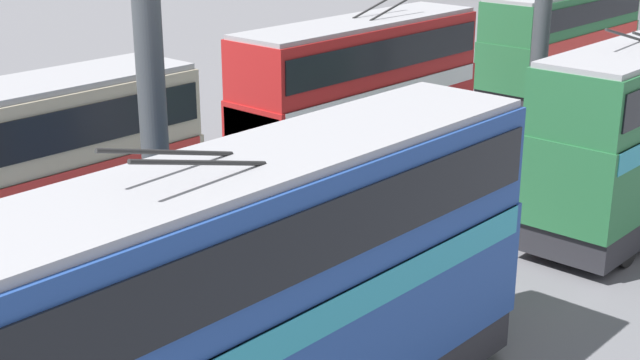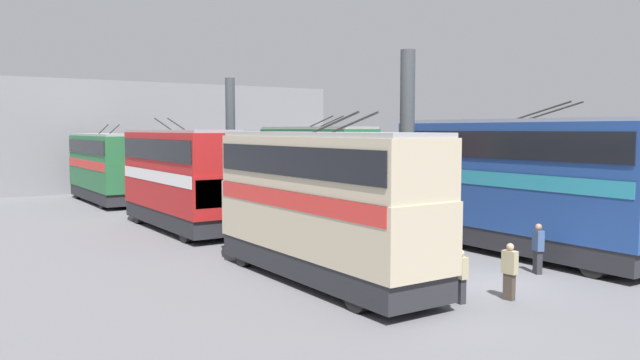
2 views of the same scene
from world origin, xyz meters
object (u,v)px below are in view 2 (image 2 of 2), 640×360
(bus_left_far, at_px, (315,164))
(bus_right_far, at_px, (105,164))
(bus_right_mid, at_px, (179,173))
(person_aisle_midway, at_px, (261,202))
(bus_left_near, at_px, (516,178))
(person_aisle_foreground, at_px, (510,270))
(person_by_right_row, at_px, (460,275))
(person_by_left_row, at_px, (538,247))
(oil_drum, at_px, (377,262))
(bus_right_near, at_px, (322,197))

(bus_left_far, relative_size, bus_right_far, 0.93)
(bus_left_far, bearing_deg, bus_right_mid, 99.26)
(person_aisle_midway, bearing_deg, bus_left_near, 99.80)
(bus_left_near, xyz_separation_m, person_aisle_foreground, (-4.34, 5.55, -2.16))
(person_by_right_row, relative_size, person_aisle_foreground, 0.93)
(person_by_right_row, relative_size, person_by_left_row, 0.89)
(bus_left_near, distance_m, person_by_left_row, 4.02)
(person_by_left_row, distance_m, oil_drum, 5.57)
(bus_right_mid, distance_m, person_aisle_midway, 5.31)
(bus_right_far, height_order, oil_drum, bus_right_far)
(person_by_right_row, bearing_deg, person_by_left_row, 18.46)
(bus_left_near, bearing_deg, oil_drum, 88.38)
(bus_right_mid, height_order, person_by_right_row, bus_right_mid)
(person_by_right_row, bearing_deg, bus_right_mid, 102.31)
(person_aisle_foreground, bearing_deg, person_by_left_row, 17.31)
(bus_right_far, bearing_deg, bus_left_near, -161.58)
(bus_right_mid, xyz_separation_m, person_by_left_row, (-15.72, -6.81, -1.89))
(oil_drum, bearing_deg, person_aisle_foreground, -164.18)
(bus_left_near, relative_size, person_aisle_midway, 6.24)
(bus_left_far, relative_size, person_aisle_foreground, 5.51)
(bus_left_near, xyz_separation_m, person_by_right_row, (-3.80, 7.00, -2.23))
(bus_right_far, relative_size, person_by_right_row, 6.36)
(person_aisle_midway, bearing_deg, person_by_right_row, 73.95)
(bus_left_near, xyz_separation_m, bus_right_mid, (13.02, 8.90, -0.23))
(person_aisle_foreground, bearing_deg, bus_right_mid, 92.83)
(bus_left_near, relative_size, oil_drum, 12.39)
(bus_left_far, relative_size, person_by_right_row, 5.91)
(bus_left_near, xyz_separation_m, person_aisle_midway, (13.78, 3.98, -2.06))
(person_by_left_row, bearing_deg, bus_right_mid, 137.86)
(person_by_right_row, distance_m, person_by_left_row, 5.02)
(bus_right_mid, height_order, person_by_left_row, bus_right_mid)
(bus_right_near, distance_m, person_by_right_row, 5.05)
(bus_left_near, relative_size, person_by_left_row, 6.57)
(bus_left_near, xyz_separation_m, person_by_left_row, (-2.70, 2.10, -2.12))
(bus_left_near, height_order, bus_right_near, bus_left_near)
(bus_right_near, bearing_deg, bus_right_far, -0.00)
(person_by_left_row, xyz_separation_m, oil_drum, (2.89, 4.74, -0.46))
(bus_right_far, bearing_deg, person_aisle_foreground, -173.83)
(person_by_right_row, bearing_deg, bus_left_far, 74.88)
(person_by_left_row, relative_size, oil_drum, 1.89)
(bus_right_mid, bearing_deg, bus_right_near, 180.00)
(bus_right_near, xyz_separation_m, person_by_right_row, (-4.25, -1.91, -1.95))
(bus_left_near, bearing_deg, bus_right_far, 18.42)
(bus_right_mid, bearing_deg, bus_left_far, -80.74)
(bus_right_mid, bearing_deg, bus_left_near, -145.63)
(person_by_right_row, xyz_separation_m, person_by_left_row, (1.10, -4.90, 0.11))
(person_aisle_foreground, bearing_deg, oil_drum, 97.70)
(person_by_left_row, bearing_deg, bus_left_far, 107.48)
(bus_right_near, xyz_separation_m, bus_right_mid, (12.57, -0.00, 0.04))
(bus_right_far, height_order, person_aisle_midway, bus_right_far)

